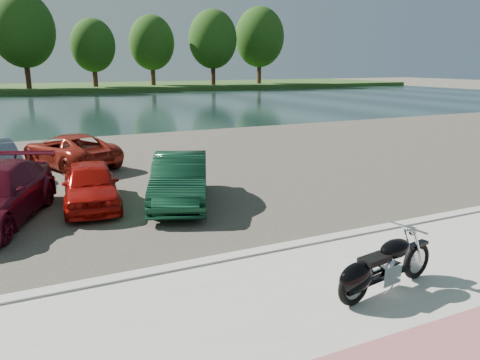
% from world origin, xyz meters
% --- Properties ---
extents(ground, '(200.00, 200.00, 0.00)m').
position_xyz_m(ground, '(0.00, 0.00, 0.00)').
color(ground, '#595447').
rests_on(ground, ground).
extents(promenade, '(60.00, 6.00, 0.10)m').
position_xyz_m(promenade, '(0.00, -1.00, 0.05)').
color(promenade, '#B2B0A8').
rests_on(promenade, ground).
extents(kerb, '(60.00, 0.30, 0.14)m').
position_xyz_m(kerb, '(0.00, 2.00, 0.07)').
color(kerb, '#B2B0A8').
rests_on(kerb, ground).
extents(parking_lot, '(60.00, 18.00, 0.04)m').
position_xyz_m(parking_lot, '(0.00, 11.00, 0.02)').
color(parking_lot, '#3C3630').
rests_on(parking_lot, ground).
extents(river, '(120.00, 40.00, 0.00)m').
position_xyz_m(river, '(0.00, 40.00, 0.00)').
color(river, '#172A2A').
rests_on(river, ground).
extents(far_bank, '(120.00, 24.00, 0.60)m').
position_xyz_m(far_bank, '(0.00, 72.00, 0.30)').
color(far_bank, '#2B4C1B').
rests_on(far_bank, ground).
extents(far_trees, '(70.25, 10.68, 12.52)m').
position_xyz_m(far_trees, '(4.36, 65.79, 7.49)').
color(far_trees, '#3B2215').
rests_on(far_trees, far_bank).
extents(motorcycle, '(2.32, 0.82, 1.05)m').
position_xyz_m(motorcycle, '(0.06, -0.46, 0.56)').
color(motorcycle, black).
rests_on(motorcycle, promenade).
extents(car_4, '(1.83, 3.72, 1.22)m').
position_xyz_m(car_4, '(-3.44, 6.98, 0.65)').
color(car_4, '#A50F0B').
rests_on(car_4, parking_lot).
extents(car_5, '(2.88, 4.41, 1.37)m').
position_xyz_m(car_5, '(-1.15, 6.17, 0.73)').
color(car_5, '#0E3621').
rests_on(car_5, parking_lot).
extents(car_10, '(3.64, 4.99, 1.26)m').
position_xyz_m(car_10, '(-3.37, 12.63, 0.67)').
color(car_10, maroon).
rests_on(car_10, parking_lot).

